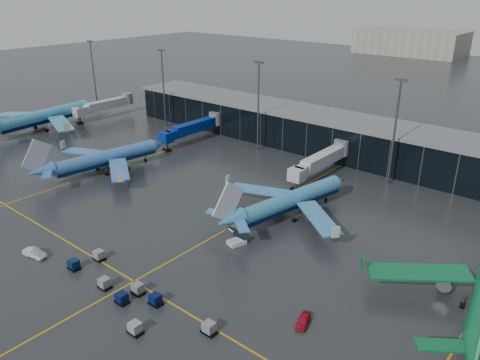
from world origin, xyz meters
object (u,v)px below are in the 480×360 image
Objects in this scene: airliner_klm_near at (292,190)px; baggage_carts at (127,292)px; airliner_klm_west at (44,108)px; mobile_airstair at (237,240)px; airliner_arkefly at (106,150)px; service_van_white at (35,253)px; service_van_red at (303,320)px.

airliner_klm_near reaches higher than baggage_carts.
airliner_klm_west is 99.43m from mobile_airstair.
airliner_klm_west reaches higher than mobile_airstair.
service_van_white is at bearing -45.09° from airliner_arkefly.
airliner_arkefly is at bearing 149.65° from service_van_red.
airliner_arkefly reaches higher than service_van_red.
service_van_white is at bearing -115.60° from mobile_airstair.
airliner_arkefly is at bearing 24.32° from service_van_white.
airliner_klm_west is at bearing 150.68° from service_van_red.
service_van_red is (21.72, -10.94, -0.11)m from mobile_airstair.
airliner_klm_near is 50.26m from service_van_white.
airliner_klm_near is at bearing 110.65° from service_van_red.
baggage_carts is at bearing -170.29° from service_van_red.
service_van_red is at bearing 25.96° from baggage_carts.
airliner_arkefly is at bearing -158.72° from airliner_klm_near.
service_van_white is (73.12, -43.19, -6.23)m from airliner_klm_west.
airliner_klm_near is 17.20m from mobile_airstair.
service_van_red is (71.33, -17.92, -5.16)m from airliner_arkefly.
baggage_carts is at bearing -24.45° from airliner_arkefly.
airliner_klm_near is at bearing -43.55° from service_van_white.
airliner_klm_west reaches higher than baggage_carts.
airliner_arkefly is 10.20× the size of mobile_airstair.
service_van_red is at bearing -19.00° from airliner_klm_west.
service_van_white is at bearing -36.50° from airliner_klm_west.
baggage_carts is (46.75, -29.88, -5.06)m from airliner_arkefly.
service_van_red is 48.90m from service_van_white.
airliner_klm_west is 9.83× the size of service_van_white.
airliner_klm_near is 1.20× the size of baggage_carts.
airliner_klm_near is (98.96, -0.36, -1.29)m from airliner_klm_west.
mobile_airstair is (49.61, -6.98, -5.05)m from airliner_arkefly.
airliner_klm_near is 8.01× the size of service_van_white.
service_van_white is (-21.82, -3.48, 0.00)m from baggage_carts.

